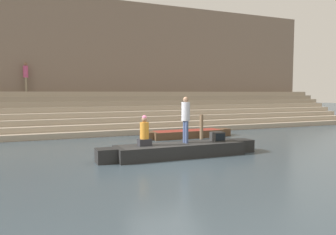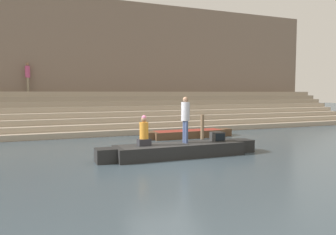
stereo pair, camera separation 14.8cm
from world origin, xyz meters
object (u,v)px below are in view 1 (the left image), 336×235
object	(u,v)px
person_standing	(186,116)
moored_boat_shore	(187,134)
person_rowing	(144,133)
rowboat_main	(180,150)
mooring_post	(201,127)
person_on_steps	(26,75)
tv_set	(217,137)

from	to	relation	value
person_standing	moored_boat_shore	bearing A→B (deg)	71.40
person_rowing	rowboat_main	bearing A→B (deg)	11.83
person_standing	person_rowing	world-z (taller)	person_standing
rowboat_main	person_standing	xyz separation A→B (m)	(0.26, 0.09, 1.25)
mooring_post	person_on_steps	bearing A→B (deg)	138.75
tv_set	person_on_steps	distance (m)	13.36
rowboat_main	person_standing	size ratio (longest dim) A/B	3.59
moored_boat_shore	rowboat_main	bearing A→B (deg)	-123.06
moored_boat_shore	mooring_post	world-z (taller)	mooring_post
tv_set	moored_boat_shore	size ratio (longest dim) A/B	0.09
rowboat_main	moored_boat_shore	distance (m)	5.29
tv_set	mooring_post	size ratio (longest dim) A/B	0.38
person_standing	rowboat_main	bearing A→B (deg)	-152.09
rowboat_main	moored_boat_shore	bearing A→B (deg)	62.27
rowboat_main	person_rowing	bearing A→B (deg)	178.18
person_on_steps	moored_boat_shore	bearing A→B (deg)	142.02
tv_set	person_on_steps	size ratio (longest dim) A/B	0.27
rowboat_main	tv_set	distance (m)	1.68
person_standing	tv_set	bearing A→B (deg)	5.31
person_rowing	person_on_steps	distance (m)	11.95
tv_set	rowboat_main	bearing A→B (deg)	-173.08
rowboat_main	person_on_steps	world-z (taller)	person_on_steps
rowboat_main	tv_set	xyz separation A→B (m)	(1.63, 0.03, 0.41)
mooring_post	person_on_steps	distance (m)	11.43
person_standing	mooring_post	bearing A→B (deg)	61.87
person_rowing	mooring_post	distance (m)	5.70
person_on_steps	person_standing	bearing A→B (deg)	118.23
rowboat_main	person_rowing	xyz separation A→B (m)	(-1.39, 0.07, 0.68)
person_rowing	moored_boat_shore	world-z (taller)	person_rowing
moored_boat_shore	person_on_steps	bearing A→B (deg)	136.78
rowboat_main	person_on_steps	size ratio (longest dim) A/B	3.54
rowboat_main	person_on_steps	distance (m)	12.71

